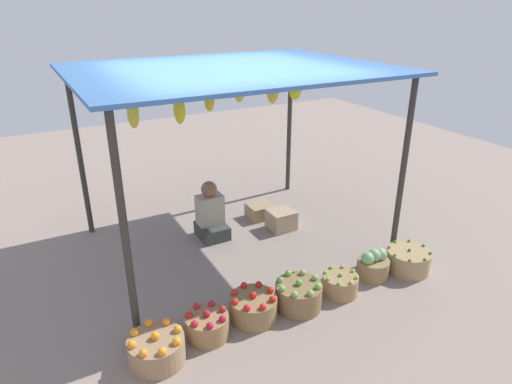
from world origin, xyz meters
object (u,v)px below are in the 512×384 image
basket_red_apples (207,325)px  basket_green_chilies (408,260)px  vendor_person (211,216)px  basket_limes (340,284)px  basket_red_tomatoes (253,307)px  wooden_crate_stacked_rear (281,220)px  basket_green_apples (298,295)px  basket_cabbages (373,265)px  wooden_crate_near_vendor (260,211)px  basket_oranges (157,349)px

basket_red_apples → basket_green_chilies: 2.50m
vendor_person → basket_limes: 1.99m
basket_red_tomatoes → basket_limes: (1.02, -0.08, -0.02)m
basket_green_chilies → wooden_crate_stacked_rear: 1.77m
basket_red_apples → basket_limes: bearing=-2.3°
basket_green_apples → basket_cabbages: (1.05, 0.05, 0.01)m
basket_green_apples → basket_cabbages: bearing=3.0°
basket_green_apples → basket_cabbages: size_ratio=1.32×
basket_red_tomatoes → wooden_crate_near_vendor: (1.16, 1.95, -0.03)m
vendor_person → wooden_crate_near_vendor: size_ratio=2.14×
basket_red_apples → basket_limes: (1.52, -0.06, -0.01)m
basket_oranges → basket_cabbages: 2.56m
wooden_crate_stacked_rear → basket_red_tomatoes: bearing=-129.6°
basket_green_apples → wooden_crate_stacked_rear: bearing=64.3°
basket_red_apples → basket_green_apples: (0.99, -0.04, 0.02)m
basket_limes → wooden_crate_near_vendor: basket_limes is taller
basket_red_apples → basket_red_tomatoes: bearing=2.3°
basket_limes → wooden_crate_near_vendor: size_ratio=1.06×
basket_oranges → basket_limes: basket_oranges is taller
basket_limes → basket_oranges: bearing=-179.4°
wooden_crate_near_vendor → wooden_crate_stacked_rear: size_ratio=1.06×
basket_red_tomatoes → basket_limes: bearing=-4.5°
basket_red_tomatoes → wooden_crate_near_vendor: size_ratio=1.31×
vendor_person → basket_green_apples: (0.18, -1.83, -0.16)m
wooden_crate_near_vendor → basket_limes: bearing=-94.1°
vendor_person → wooden_crate_near_vendor: bearing=12.0°
basket_green_apples → wooden_crate_near_vendor: (0.67, 2.01, -0.04)m
basket_cabbages → wooden_crate_stacked_rear: size_ratio=1.06×
vendor_person → basket_cabbages: 2.17m
basket_green_apples → basket_cabbages: 1.06m
vendor_person → basket_red_apples: bearing=-114.3°
vendor_person → basket_oranges: bearing=-125.2°
basket_red_tomatoes → basket_cabbages: basket_cabbages is taller
basket_oranges → basket_green_apples: 1.51m
basket_red_tomatoes → basket_green_chilies: (2.00, -0.10, -0.00)m
basket_green_apples → basket_limes: basket_green_apples is taller
basket_limes → basket_cabbages: bearing=7.9°
basket_green_chilies → wooden_crate_near_vendor: basket_green_chilies is taller
basket_red_apples → wooden_crate_stacked_rear: basket_red_apples is taller
basket_limes → basket_green_apples: bearing=178.0°
vendor_person → basket_limes: bearing=-69.0°
basket_cabbages → basket_green_chilies: (0.45, -0.09, -0.02)m
vendor_person → wooden_crate_near_vendor: 0.90m
basket_red_apples → basket_limes: size_ratio=1.07×
basket_oranges → wooden_crate_near_vendor: basket_oranges is taller
wooden_crate_stacked_rear → basket_green_chilies: bearing=-64.8°
basket_limes → basket_cabbages: basket_cabbages is taller
basket_green_chilies → wooden_crate_stacked_rear: bearing=115.2°
basket_oranges → basket_limes: 2.03m
basket_green_chilies → basket_red_apples: bearing=178.2°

